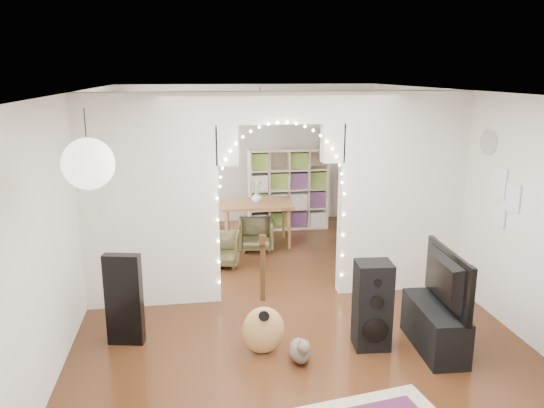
{
  "coord_description": "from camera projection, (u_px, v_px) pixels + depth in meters",
  "views": [
    {
      "loc": [
        -1.12,
        -6.57,
        2.94
      ],
      "look_at": [
        -0.06,
        0.3,
        1.19
      ],
      "focal_mm": 35.0,
      "sensor_mm": 36.0,
      "label": 1
    }
  ],
  "objects": [
    {
      "name": "floor",
      "position": [
        280.0,
        294.0,
        7.18
      ],
      "size": [
        7.5,
        7.5,
        0.0
      ],
      "primitive_type": "plane",
      "color": "black",
      "rests_on": "ground"
    },
    {
      "name": "ceiling",
      "position": [
        281.0,
        91.0,
        6.52
      ],
      "size": [
        5.0,
        7.5,
        0.02
      ],
      "primitive_type": "cube",
      "color": "white",
      "rests_on": "wall_back"
    },
    {
      "name": "wall_back",
      "position": [
        249.0,
        154.0,
        10.45
      ],
      "size": [
        5.0,
        0.02,
        2.7
      ],
      "primitive_type": "cube",
      "color": "silver",
      "rests_on": "floor"
    },
    {
      "name": "wall_front",
      "position": [
        382.0,
        337.0,
        3.26
      ],
      "size": [
        5.0,
        0.02,
        2.7
      ],
      "primitive_type": "cube",
      "color": "silver",
      "rests_on": "floor"
    },
    {
      "name": "wall_left",
      "position": [
        79.0,
        205.0,
        6.48
      ],
      "size": [
        0.02,
        7.5,
        2.7
      ],
      "primitive_type": "cube",
      "color": "silver",
      "rests_on": "floor"
    },
    {
      "name": "wall_right",
      "position": [
        461.0,
        191.0,
        7.22
      ],
      "size": [
        0.02,
        7.5,
        2.7
      ],
      "primitive_type": "cube",
      "color": "silver",
      "rests_on": "floor"
    },
    {
      "name": "divider_wall",
      "position": [
        280.0,
        192.0,
        6.83
      ],
      "size": [
        5.0,
        0.2,
        2.7
      ],
      "color": "silver",
      "rests_on": "floor"
    },
    {
      "name": "fairy_lights",
      "position": [
        282.0,
        185.0,
        6.68
      ],
      "size": [
        1.64,
        0.04,
        1.6
      ],
      "primitive_type": null,
      "color": "#FFEABF",
      "rests_on": "divider_wall"
    },
    {
      "name": "window",
      "position": [
        103.0,
        167.0,
        8.18
      ],
      "size": [
        0.04,
        1.2,
        1.4
      ],
      "primitive_type": "cube",
      "color": "white",
      "rests_on": "wall_left"
    },
    {
      "name": "wall_clock",
      "position": [
        489.0,
        142.0,
        6.46
      ],
      "size": [
        0.03,
        0.31,
        0.31
      ],
      "primitive_type": "cylinder",
      "rotation": [
        0.0,
        1.57,
        0.0
      ],
      "color": "white",
      "rests_on": "wall_right"
    },
    {
      "name": "picture_frames",
      "position": [
        502.0,
        197.0,
        6.22
      ],
      "size": [
        0.02,
        0.5,
        0.7
      ],
      "primitive_type": null,
      "color": "white",
      "rests_on": "wall_right"
    },
    {
      "name": "paper_lantern",
      "position": [
        88.0,
        164.0,
        4.05
      ],
      "size": [
        0.4,
        0.4,
        0.4
      ],
      "primitive_type": "sphere",
      "color": "white",
      "rests_on": "ceiling"
    },
    {
      "name": "ceiling_fan",
      "position": [
        260.0,
        106.0,
        8.51
      ],
      "size": [
        1.1,
        1.1,
        0.3
      ],
      "primitive_type": null,
      "color": "#C29240",
      "rests_on": "ceiling"
    },
    {
      "name": "guitar_case",
      "position": [
        124.0,
        300.0,
        5.78
      ],
      "size": [
        0.41,
        0.21,
        1.04
      ],
      "primitive_type": "cube",
      "rotation": [
        0.0,
        0.0,
        -0.21
      ],
      "color": "black",
      "rests_on": "floor"
    },
    {
      "name": "acoustic_guitar",
      "position": [
        263.0,
        311.0,
        5.56
      ],
      "size": [
        0.48,
        0.28,
        1.13
      ],
      "rotation": [
        0.0,
        0.0,
        -0.28
      ],
      "color": "tan",
      "rests_on": "floor"
    },
    {
      "name": "tabby_cat",
      "position": [
        300.0,
        350.0,
        5.47
      ],
      "size": [
        0.24,
        0.51,
        0.34
      ],
      "rotation": [
        0.0,
        0.0,
        0.07
      ],
      "color": "brown",
      "rests_on": "floor"
    },
    {
      "name": "floor_speaker",
      "position": [
        372.0,
        305.0,
        5.71
      ],
      "size": [
        0.4,
        0.36,
        0.97
      ],
      "rotation": [
        0.0,
        0.0,
        -0.08
      ],
      "color": "black",
      "rests_on": "floor"
    },
    {
      "name": "media_console",
      "position": [
        435.0,
        327.0,
        5.73
      ],
      "size": [
        0.45,
        1.02,
        0.5
      ],
      "primitive_type": "cube",
      "rotation": [
        0.0,
        0.0,
        -0.05
      ],
      "color": "black",
      "rests_on": "floor"
    },
    {
      "name": "tv",
      "position": [
        438.0,
        279.0,
        5.59
      ],
      "size": [
        0.2,
        1.08,
        0.62
      ],
      "primitive_type": "imported",
      "rotation": [
        0.0,
        0.0,
        1.52
      ],
      "color": "black",
      "rests_on": "media_console"
    },
    {
      "name": "bookcase",
      "position": [
        288.0,
        189.0,
        10.04
      ],
      "size": [
        1.51,
        0.39,
        1.54
      ],
      "primitive_type": "cube",
      "rotation": [
        0.0,
        0.0,
        0.0
      ],
      "color": "#C2AC8C",
      "rests_on": "floor"
    },
    {
      "name": "dining_table",
      "position": [
        257.0,
        207.0,
        9.09
      ],
      "size": [
        1.22,
        0.82,
        0.76
      ],
      "rotation": [
        0.0,
        0.0,
        -0.02
      ],
      "color": "brown",
      "rests_on": "floor"
    },
    {
      "name": "flower_vase",
      "position": [
        257.0,
        197.0,
        9.05
      ],
      "size": [
        0.19,
        0.19,
        0.19
      ],
      "primitive_type": "imported",
      "rotation": [
        0.0,
        0.0,
        -0.02
      ],
      "color": "white",
      "rests_on": "dining_table"
    },
    {
      "name": "dining_chair_left",
      "position": [
        221.0,
        249.0,
        8.22
      ],
      "size": [
        0.61,
        0.62,
        0.5
      ],
      "primitive_type": "imported",
      "rotation": [
        0.0,
        0.0,
        -0.14
      ],
      "color": "#484124",
      "rests_on": "floor"
    },
    {
      "name": "dining_chair_right",
      "position": [
        256.0,
        235.0,
        8.93
      ],
      "size": [
        0.6,
        0.62,
        0.52
      ],
      "primitive_type": "imported",
      "rotation": [
        0.0,
        0.0,
        -0.08
      ],
      "color": "#484124",
      "rests_on": "floor"
    }
  ]
}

